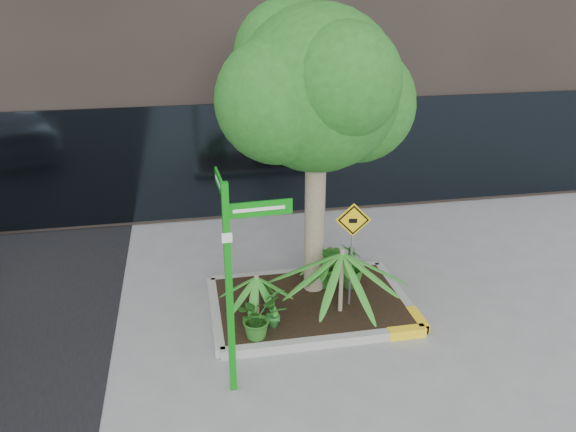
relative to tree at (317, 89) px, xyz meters
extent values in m
plane|color=gray|center=(-0.36, -0.74, -3.62)|extent=(80.00, 80.00, 0.00)
cube|color=#9E9E99|center=(-0.16, 0.66, -3.54)|extent=(3.20, 0.15, 0.15)
cube|color=#9E9E99|center=(-0.16, -1.54, -3.54)|extent=(3.20, 0.15, 0.15)
cube|color=#9E9E99|center=(-1.76, -0.44, -3.54)|extent=(0.15, 2.20, 0.15)
cube|color=#9E9E99|center=(1.44, -0.44, -3.54)|extent=(0.15, 2.20, 0.15)
cube|color=yellow|center=(1.14, -1.54, -3.54)|extent=(0.60, 0.17, 0.15)
cube|color=black|center=(-0.16, -0.44, -3.50)|extent=(3.05, 2.05, 0.06)
cylinder|color=tan|center=(0.00, -0.02, -2.02)|extent=(0.34, 0.34, 3.19)
cylinder|color=tan|center=(0.11, -0.02, -0.85)|extent=(0.60, 0.17, 1.04)
sphere|color=#1E5418|center=(0.00, -0.02, 0.00)|extent=(2.56, 2.56, 2.56)
sphere|color=#1E5418|center=(0.75, 0.30, -0.31)|extent=(1.92, 1.92, 1.92)
sphere|color=#1E5418|center=(-0.64, -0.23, -0.10)|extent=(1.92, 1.92, 1.92)
sphere|color=#1E5418|center=(0.22, -0.66, 0.22)|extent=(1.70, 1.70, 1.70)
sphere|color=#1E5418|center=(-0.32, 0.51, 0.43)|extent=(1.81, 1.81, 1.81)
cylinder|color=tan|center=(0.26, -0.83, -2.91)|extent=(0.07, 0.07, 1.12)
cylinder|color=tan|center=(-1.09, -0.68, -3.10)|extent=(0.07, 0.07, 0.72)
cylinder|color=tan|center=(0.31, 0.04, -3.10)|extent=(0.07, 0.07, 0.74)
imported|color=#215618|center=(-1.18, -1.29, -3.13)|extent=(0.85, 0.85, 0.68)
imported|color=#265A1B|center=(0.65, -0.08, -3.07)|extent=(0.54, 0.54, 0.79)
imported|color=#227026|center=(-0.88, -1.07, -3.12)|extent=(0.49, 0.49, 0.70)
imported|color=#215819|center=(0.26, -0.03, -3.04)|extent=(0.65, 0.65, 0.84)
cube|color=#0C8B11|center=(-1.64, -2.24, -2.12)|extent=(0.09, 0.09, 2.99)
cube|color=#0C8B11|center=(-1.23, -2.22, -1.00)|extent=(0.83, 0.07, 0.19)
cube|color=#0C8B11|center=(-1.66, -1.84, -0.79)|extent=(0.07, 0.83, 0.19)
cube|color=white|center=(-1.23, -2.24, -1.00)|extent=(0.64, 0.04, 0.04)
cube|color=white|center=(-1.68, -1.84, -0.79)|extent=(0.04, 0.64, 0.04)
cube|color=white|center=(-1.64, -2.29, -1.32)|extent=(0.13, 0.01, 0.13)
cylinder|color=slate|center=(0.46, -0.67, -2.63)|extent=(0.05, 0.05, 1.67)
cube|color=yellow|center=(0.46, -0.69, -1.93)|extent=(0.55, 0.10, 0.56)
cube|color=black|center=(0.46, -0.70, -1.93)|extent=(0.49, 0.08, 0.50)
cube|color=yellow|center=(0.46, -0.70, -1.93)|extent=(0.42, 0.07, 0.42)
cube|color=black|center=(0.45, -0.70, -1.94)|extent=(0.13, 0.02, 0.07)
camera|label=1|loc=(-2.07, -8.44, 1.53)|focal=35.00mm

